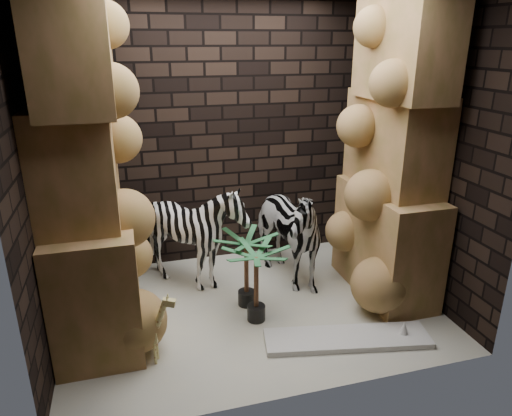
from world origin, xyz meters
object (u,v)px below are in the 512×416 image
object	(u,v)px
palm_front	(246,270)
palm_back	(256,284)
zebra_left	(195,240)
giraffe_toy	(144,328)
zebra_right	(281,222)
surfboard	(347,338)

from	to	relation	value
palm_front	palm_back	xyz separation A→B (m)	(0.02, -0.28, -0.01)
zebra_left	giraffe_toy	world-z (taller)	zebra_left
zebra_right	giraffe_toy	world-z (taller)	zebra_right
zebra_right	giraffe_toy	bearing A→B (deg)	-159.78
giraffe_toy	palm_front	world-z (taller)	palm_front
palm_front	giraffe_toy	bearing A→B (deg)	-148.53
giraffe_toy	surfboard	xyz separation A→B (m)	(1.71, -0.20, -0.29)
giraffe_toy	palm_back	size ratio (longest dim) A/B	0.85
surfboard	zebra_right	bearing A→B (deg)	110.85
giraffe_toy	surfboard	world-z (taller)	giraffe_toy
zebra_left	surfboard	size ratio (longest dim) A/B	0.81
palm_front	zebra_right	bearing A→B (deg)	39.72
palm_back	surfboard	xyz separation A→B (m)	(0.68, -0.53, -0.35)
zebra_right	surfboard	xyz separation A→B (m)	(0.21, -1.22, -0.65)
zebra_right	giraffe_toy	size ratio (longest dim) A/B	2.11
giraffe_toy	palm_back	xyz separation A→B (m)	(1.03, 0.33, 0.06)
zebra_right	surfboard	world-z (taller)	zebra_right
palm_back	zebra_right	bearing A→B (deg)	55.83
zebra_right	palm_back	world-z (taller)	zebra_right
palm_front	palm_back	size ratio (longest dim) A/B	1.02
giraffe_toy	palm_front	xyz separation A→B (m)	(1.01, 0.62, 0.06)
zebra_left	zebra_right	bearing A→B (deg)	-8.38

